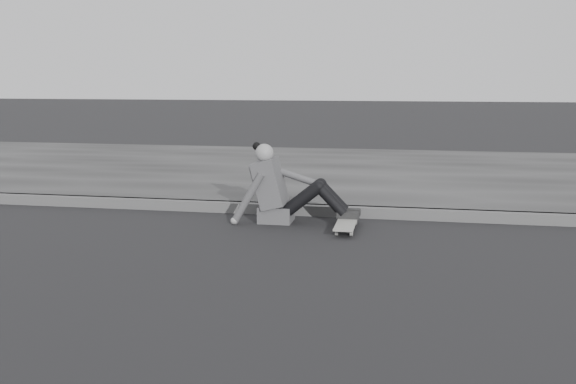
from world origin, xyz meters
The scene contains 5 objects.
ground centered at (0.00, 0.00, 0.00)m, with size 80.00×80.00×0.00m, color black.
curb centered at (0.00, 2.58, 0.06)m, with size 24.00×0.16×0.12m, color #4D4D4D.
sidewalk centered at (0.00, 5.60, 0.06)m, with size 24.00×6.00×0.12m, color #313131.
skateboard centered at (1.21, 1.92, 0.07)m, with size 0.20×0.78×0.09m.
seated_woman centered at (0.47, 2.17, 0.36)m, with size 1.38×0.46×0.88m.
Camera 1 is at (1.80, -4.60, 1.57)m, focal length 40.00 mm.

